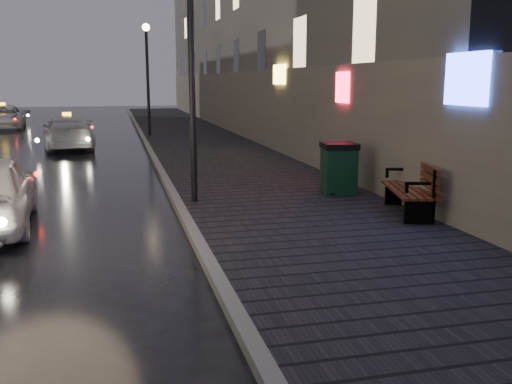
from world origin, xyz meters
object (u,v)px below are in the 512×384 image
(taxi_mid, at_px, (68,132))
(taxi_far, at_px, (3,117))
(bench, at_px, (413,188))
(lamp_far, at_px, (147,65))
(trash_bin, at_px, (339,168))
(lamp_near, at_px, (191,46))

(taxi_mid, relative_size, taxi_far, 0.95)
(taxi_mid, bearing_deg, bench, 110.53)
(lamp_far, relative_size, taxi_mid, 1.12)
(bench, relative_size, taxi_far, 0.43)
(taxi_far, bearing_deg, bench, -70.24)
(bench, xyz_separation_m, taxi_mid, (-7.61, 14.58, 0.01))
(lamp_far, relative_size, bench, 2.46)
(trash_bin, relative_size, taxi_mid, 0.25)
(lamp_near, distance_m, taxi_mid, 13.18)
(lamp_far, distance_m, taxi_far, 11.70)
(lamp_far, bearing_deg, bench, -77.37)
(lamp_far, height_order, taxi_far, lamp_far)
(bench, relative_size, trash_bin, 1.79)
(lamp_far, xyz_separation_m, trash_bin, (3.43, -15.88, -2.73))
(taxi_far, bearing_deg, taxi_mid, -73.96)
(lamp_far, bearing_deg, lamp_near, -90.00)
(lamp_near, distance_m, lamp_far, 16.00)
(bench, bearing_deg, lamp_far, 117.33)
(bench, bearing_deg, taxi_far, 129.42)
(lamp_near, height_order, lamp_far, same)
(lamp_far, distance_m, bench, 18.87)
(trash_bin, distance_m, taxi_far, 26.53)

